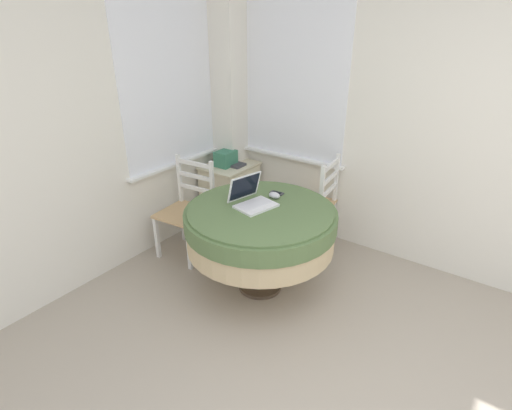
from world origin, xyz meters
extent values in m
cube|color=white|center=(0.06, 2.83, 1.27)|extent=(4.52, 0.06, 2.55)
cube|color=white|center=(1.49, 2.79, 1.49)|extent=(1.10, 0.01, 1.42)
cube|color=white|center=(1.49, 2.76, 0.77)|extent=(1.18, 0.07, 0.02)
cube|color=white|center=(2.35, 0.50, 1.27)|extent=(0.06, 4.60, 2.55)
cube|color=white|center=(2.31, 1.97, 1.49)|extent=(0.01, 1.10, 1.42)
cube|color=white|center=(2.28, 1.97, 0.77)|extent=(0.07, 1.18, 0.02)
cube|color=white|center=(2.18, 2.66, 1.27)|extent=(0.28, 0.28, 2.55)
cylinder|color=#4C3D2D|center=(1.18, 1.56, 0.01)|extent=(0.36, 0.36, 0.03)
cylinder|color=#4C3D2D|center=(1.18, 1.56, 0.37)|extent=(0.11, 0.11, 0.68)
cylinder|color=#CCB284|center=(1.18, 1.56, 0.56)|extent=(1.16, 1.16, 0.31)
cylinder|color=#567042|center=(1.18, 1.56, 0.65)|extent=(1.18, 1.18, 0.14)
cylinder|color=#567042|center=(1.18, 1.56, 0.72)|extent=(1.13, 1.13, 0.02)
cube|color=white|center=(1.18, 1.60, 0.74)|extent=(0.34, 0.28, 0.02)
cube|color=silver|center=(1.19, 1.62, 0.75)|extent=(0.29, 0.19, 0.00)
cube|color=white|center=(1.21, 1.74, 0.86)|extent=(0.31, 0.14, 0.21)
cube|color=black|center=(1.21, 1.73, 0.86)|extent=(0.27, 0.12, 0.19)
ellipsoid|color=silver|center=(1.40, 1.58, 0.76)|extent=(0.06, 0.10, 0.05)
cube|color=#2D2D33|center=(1.49, 1.61, 0.74)|extent=(0.06, 0.12, 0.01)
cube|color=black|center=(1.49, 1.61, 0.74)|extent=(0.05, 0.08, 0.00)
cube|color=tan|center=(1.20, 2.43, 0.43)|extent=(0.46, 0.47, 0.02)
cube|color=white|center=(1.00, 2.60, 0.21)|extent=(0.04, 0.04, 0.42)
cube|color=white|center=(1.03, 2.22, 0.21)|extent=(0.04, 0.04, 0.42)
cube|color=white|center=(1.38, 2.64, 0.21)|extent=(0.04, 0.04, 0.42)
cube|color=white|center=(1.41, 2.25, 0.21)|extent=(0.04, 0.04, 0.42)
cube|color=white|center=(1.38, 2.64, 0.67)|extent=(0.03, 0.03, 0.47)
cube|color=white|center=(1.41, 2.25, 0.67)|extent=(0.03, 0.03, 0.47)
cube|color=white|center=(1.39, 2.45, 0.85)|extent=(0.06, 0.38, 0.04)
cube|color=white|center=(1.39, 2.45, 0.73)|extent=(0.06, 0.38, 0.04)
cube|color=white|center=(1.39, 2.45, 0.61)|extent=(0.06, 0.38, 0.04)
cube|color=tan|center=(2.05, 1.60, 0.43)|extent=(0.48, 0.47, 0.02)
cube|color=white|center=(2.22, 1.81, 0.21)|extent=(0.04, 0.04, 0.42)
cube|color=white|center=(1.84, 1.77, 0.21)|extent=(0.04, 0.04, 0.42)
cube|color=white|center=(2.26, 1.43, 0.21)|extent=(0.04, 0.04, 0.42)
cube|color=white|center=(1.88, 1.39, 0.21)|extent=(0.04, 0.04, 0.42)
cube|color=white|center=(2.26, 1.43, 0.67)|extent=(0.04, 0.04, 0.47)
cube|color=white|center=(1.88, 1.39, 0.67)|extent=(0.04, 0.04, 0.47)
cube|color=white|center=(2.07, 1.41, 0.85)|extent=(0.38, 0.06, 0.04)
cube|color=white|center=(2.07, 1.41, 0.73)|extent=(0.38, 0.06, 0.04)
cube|color=white|center=(2.07, 1.41, 0.61)|extent=(0.38, 0.06, 0.04)
cube|color=beige|center=(2.01, 2.54, 0.31)|extent=(0.54, 0.43, 0.63)
cube|color=beige|center=(2.01, 2.54, 0.63)|extent=(0.56, 0.45, 0.02)
cube|color=beige|center=(2.01, 2.33, 0.52)|extent=(0.47, 0.01, 0.18)
sphere|color=olive|center=(2.01, 2.32, 0.52)|extent=(0.02, 0.02, 0.02)
cube|color=beige|center=(2.01, 2.33, 0.31)|extent=(0.47, 0.01, 0.18)
sphere|color=olive|center=(2.01, 2.32, 0.31)|extent=(0.02, 0.02, 0.02)
cube|color=beige|center=(2.01, 2.33, 0.10)|extent=(0.47, 0.01, 0.18)
sphere|color=olive|center=(2.01, 2.32, 0.10)|extent=(0.02, 0.02, 0.02)
cube|color=#387A5B|center=(1.97, 2.56, 0.72)|extent=(0.21, 0.16, 0.16)
cube|color=#3F3F44|center=(2.02, 2.49, 0.66)|extent=(0.16, 0.22, 0.02)
camera|label=1|loc=(-1.07, -0.01, 2.06)|focal=28.00mm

